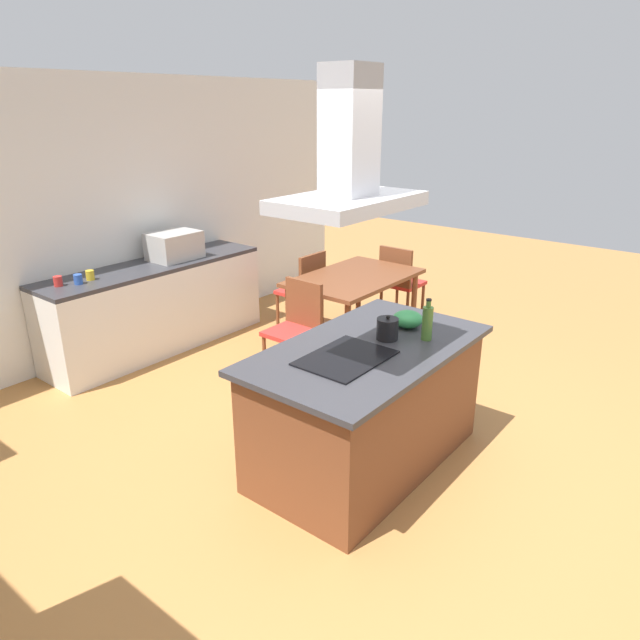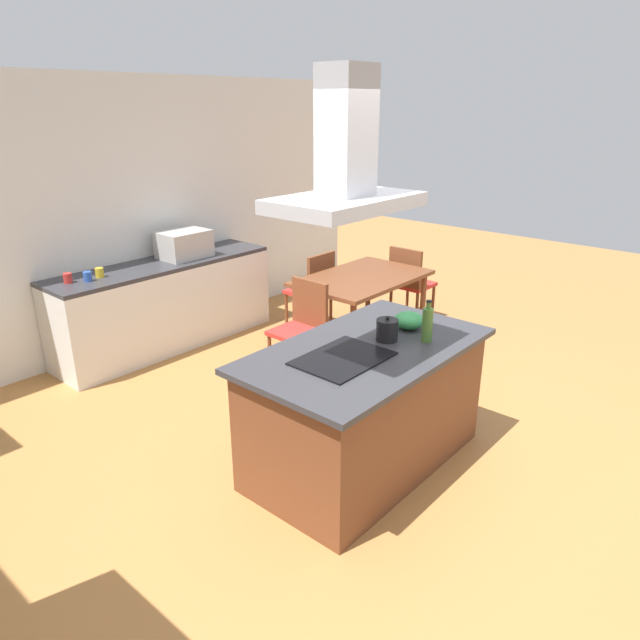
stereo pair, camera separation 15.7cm
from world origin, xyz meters
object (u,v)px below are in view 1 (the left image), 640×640
Objects in this scene: coffee_mug_blue at (78,279)px; chair_at_right_end at (399,279)px; chair_facing_back_wall at (305,286)px; tea_kettle at (388,329)px; chair_at_left_end at (297,322)px; olive_oil_bottle at (427,322)px; coffee_mug_red at (58,281)px; mixing_bowl at (408,319)px; countertop_microwave at (174,246)px; range_hood at (349,165)px; cooktop at (346,358)px; dining_table at (354,284)px; coffee_mug_yellow at (90,275)px.

coffee_mug_blue is 0.10× the size of chair_at_right_end.
chair_facing_back_wall is (2.18, -0.82, -0.44)m from coffee_mug_blue.
chair_at_left_end is at bearing 65.34° from tea_kettle.
olive_oil_bottle is at bearing -145.39° from chair_at_right_end.
tea_kettle is 2.24× the size of coffee_mug_red.
chair_facing_back_wall and chair_at_left_end have the same top height.
coffee_mug_blue is 2.00m from chair_at_left_end.
coffee_mug_blue is (-0.93, 2.85, -0.02)m from mixing_bowl.
countertop_microwave is 3.20m from range_hood.
range_hood reaches higher than chair_facing_back_wall.
chair_facing_back_wall is (1.54, 2.04, -0.47)m from tea_kettle.
mixing_bowl is 3.13m from coffee_mug_red.
olive_oil_bottle reaches higher than chair_at_right_end.
olive_oil_bottle is 1.34× the size of mixing_bowl.
countertop_microwave is at bearing 86.28° from mixing_bowl.
chair_facing_back_wall is at bearing 36.01° from chair_at_left_end.
chair_facing_back_wall is at bearing 143.99° from chair_at_right_end.
range_hood reaches higher than cooktop.
chair_at_left_end is at bearing 180.00° from chair_at_right_end.
olive_oil_bottle reaches higher than dining_table.
coffee_mug_yellow is at bearing 101.96° from olive_oil_bottle.
coffee_mug_blue reaches higher than chair_at_right_end.
olive_oil_bottle is 1.26m from range_hood.
coffee_mug_red is at bearing 96.56° from range_hood.
coffee_mug_red is (-0.34, 2.92, 0.04)m from cooktop.
coffee_mug_yellow is at bearing 126.53° from chair_at_left_end.
tea_kettle reaches higher than dining_table.
coffee_mug_red is 1.00× the size of coffee_mug_blue.
chair_at_left_end is (-1.83, 0.00, 0.00)m from chair_at_right_end.
mixing_bowl is at bearing -104.13° from chair_at_left_end.
chair_at_left_end is at bearing -53.47° from coffee_mug_yellow.
olive_oil_bottle reaches higher than coffee_mug_blue.
olive_oil_bottle is 0.33× the size of chair_facing_back_wall.
coffee_mug_red is at bearing 145.92° from dining_table.
coffee_mug_red is 1.00× the size of coffee_mug_yellow.
countertop_microwave is 5.56× the size of coffee_mug_yellow.
olive_oil_bottle is 2.70m from chair_facing_back_wall.
chair_at_left_end is (0.15, -1.54, -0.53)m from countertop_microwave.
coffee_mug_blue is at bearing -165.57° from coffee_mug_yellow.
chair_facing_back_wall is at bearing 45.25° from cooktop.
mixing_bowl reaches higher than coffee_mug_blue.
range_hood is (0.00, 0.00, 1.20)m from cooktop.
chair_facing_back_wall is 1.13m from chair_at_right_end.
coffee_mug_red is 0.10× the size of chair_at_left_end.
chair_at_right_end is (1.99, -1.54, -0.53)m from countertop_microwave.
dining_table is (1.54, 1.37, -0.31)m from tea_kettle.
cooktop is at bearing -83.44° from coffee_mug_red.
mixing_bowl is 0.25× the size of chair_at_right_end.
coffee_mug_red and coffee_mug_blue have the same top height.
range_hood reaches higher than coffee_mug_yellow.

